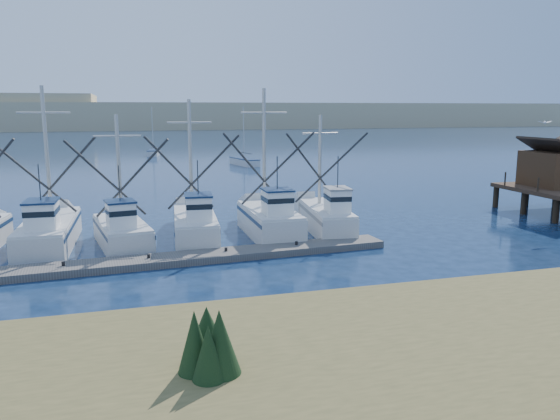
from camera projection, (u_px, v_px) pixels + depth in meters
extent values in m
plane|color=#0B1C33|center=(358.00, 284.00, 24.55)|extent=(500.00, 500.00, 0.00)
cube|color=#4C422D|center=(219.00, 411.00, 12.79)|extent=(40.00, 10.00, 1.60)
cube|color=#605A56|center=(128.00, 264.00, 27.12)|extent=(27.99, 3.75, 0.37)
cube|color=#4C331E|center=(557.00, 169.00, 41.08)|extent=(4.00, 4.00, 2.60)
cube|color=tan|center=(147.00, 116.00, 222.16)|extent=(360.00, 60.00, 10.00)
cube|color=silver|center=(50.00, 234.00, 31.08)|extent=(2.85, 8.60, 1.44)
cube|color=white|center=(42.00, 216.00, 28.74)|extent=(1.57, 2.12, 1.50)
cylinder|color=#B7B2A8|center=(47.00, 153.00, 31.62)|extent=(0.22, 0.22, 7.63)
cube|color=silver|center=(122.00, 235.00, 31.15)|extent=(3.42, 6.71, 1.33)
cube|color=white|center=(121.00, 216.00, 29.35)|extent=(1.63, 1.77, 1.50)
cylinder|color=#B7B2A8|center=(119.00, 168.00, 31.50)|extent=(0.22, 0.22, 6.13)
cube|color=silver|center=(195.00, 228.00, 32.80)|extent=(3.03, 7.68, 1.45)
cube|color=white|center=(199.00, 209.00, 30.71)|extent=(1.55, 1.94, 1.50)
cylinder|color=#B7B2A8|center=(190.00, 157.00, 33.25)|extent=(0.22, 0.22, 6.88)
cube|color=silver|center=(269.00, 223.00, 33.83)|extent=(2.70, 7.10, 1.58)
cube|color=white|center=(277.00, 203.00, 31.83)|extent=(1.55, 1.74, 1.50)
cylinder|color=#B7B2A8|center=(264.00, 149.00, 34.15)|extent=(0.22, 0.22, 7.43)
cube|color=silver|center=(326.00, 220.00, 34.99)|extent=(3.09, 7.59, 1.50)
cube|color=white|center=(337.00, 202.00, 32.93)|extent=(1.48, 1.94, 1.50)
cylinder|color=#B7B2A8|center=(320.00, 161.00, 35.51)|extent=(0.22, 0.22, 5.88)
cube|color=silver|center=(244.00, 162.00, 75.87)|extent=(3.16, 6.42, 0.90)
cylinder|color=#B7B2A8|center=(244.00, 133.00, 75.41)|extent=(0.12, 0.12, 7.20)
cube|color=silver|center=(153.00, 153.00, 91.31)|extent=(2.40, 4.91, 0.90)
cylinder|color=#B7B2A8|center=(152.00, 129.00, 90.85)|extent=(0.12, 0.12, 7.20)
sphere|color=white|center=(545.00, 122.00, 36.77)|extent=(0.19, 0.19, 0.19)
cube|color=white|center=(542.00, 122.00, 36.69)|extent=(0.47, 0.11, 0.13)
cube|color=white|center=(548.00, 122.00, 36.85)|extent=(0.47, 0.11, 0.13)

